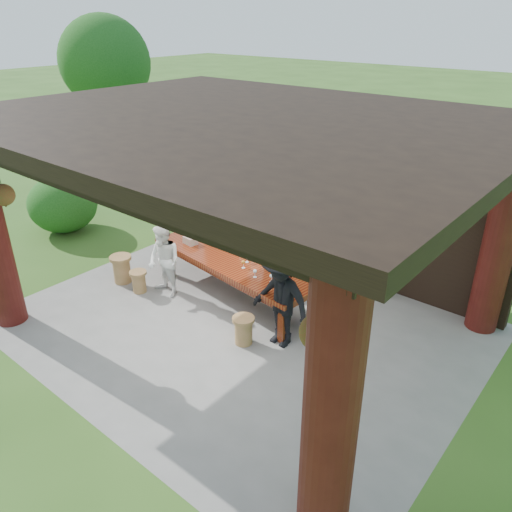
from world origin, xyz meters
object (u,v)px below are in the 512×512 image
Objects in this scene: stool_near_left at (139,281)px; stool_near_right at (243,330)px; stool_far_left at (122,268)px; wine_shelf at (328,226)px; tasting_table at (231,266)px; host at (256,244)px; guest_woman at (164,261)px; guest_man at (281,299)px; napkin_basket at (190,240)px.

stool_near_right is at bearing 0.43° from stool_near_left.
stool_near_left is 0.77× the size of stool_far_left.
wine_shelf is 0.66× the size of tasting_table.
wine_shelf reaches higher than host.
wine_shelf reaches higher than guest_woman.
tasting_table is 1.70m from guest_man.
guest_woman reaches higher than tasting_table.
guest_man is (2.58, 0.12, 0.12)m from guest_woman.
guest_man is (3.05, 0.39, 0.59)m from stool_near_left.
stool_near_left is at bearing -3.72° from stool_far_left.
host is at bearing 86.08° from tasting_table.
guest_woman is 0.77m from napkin_basket.
wine_shelf is at bearing 107.77° from guest_man.
napkin_basket is (0.38, 1.02, 0.59)m from stool_near_left.
napkin_basket is (-2.22, 1.00, 0.57)m from stool_near_right.
guest_woman reaches higher than napkin_basket.
stool_far_left reaches higher than stool_near_right.
guest_man is (0.45, 0.37, 0.56)m from stool_near_right.
host is at bearing 28.75° from napkin_basket.
host is (-0.84, -1.19, -0.21)m from wine_shelf.
wine_shelf is 4.11m from stool_far_left.
stool_near_left is at bearing -146.28° from tasting_table.
guest_woman reaches higher than stool_near_left.
host is 1.04× the size of guest_man.
tasting_table is at bearing 161.30° from guest_man.
tasting_table is at bearing 94.71° from host.
guest_man is at bearing 149.30° from host.
guest_woman is (0.47, 0.27, 0.46)m from stool_near_left.
stool_near_left is 0.71m from guest_woman.
stool_far_left is 2.68m from host.
guest_man is at bearing -13.33° from napkin_basket.
guest_woman is 0.85× the size of guest_man.
stool_far_left is 3.66m from guest_man.
stool_far_left is at bearing 179.69° from stool_near_right.
stool_near_left is 2.32m from host.
napkin_basket is at bearing 155.72° from stool_near_right.
stool_near_left is 3.13m from guest_man.
wine_shelf reaches higher than stool_near_left.
guest_woman is at bearing -175.53° from guest_man.
stool_far_left reaches higher than stool_near_left.
stool_near_left is at bearing 56.02° from host.
guest_man is at bearing -20.53° from tasting_table.
napkin_basket is (-1.97, -1.81, -0.24)m from wine_shelf.
host is (-1.08, 1.63, 0.59)m from stool_near_right.
host is 1.98m from guest_man.
napkin_basket is (-2.67, 0.63, 0.01)m from guest_man.
host is at bearing 123.66° from stool_near_right.
stool_far_left is (-0.56, 0.04, 0.07)m from stool_near_left.
stool_near_right is 0.29× the size of guest_man.
stool_near_left is at bearing -110.20° from napkin_basket.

